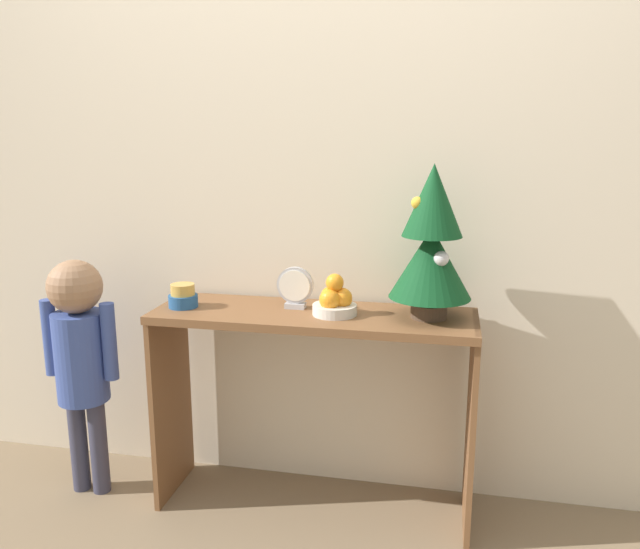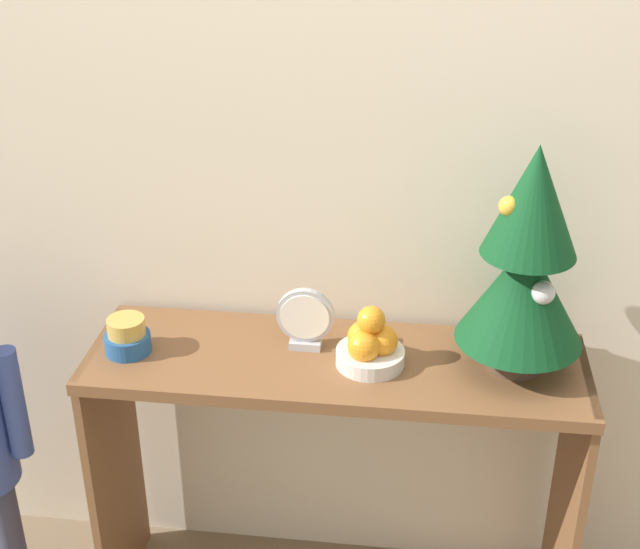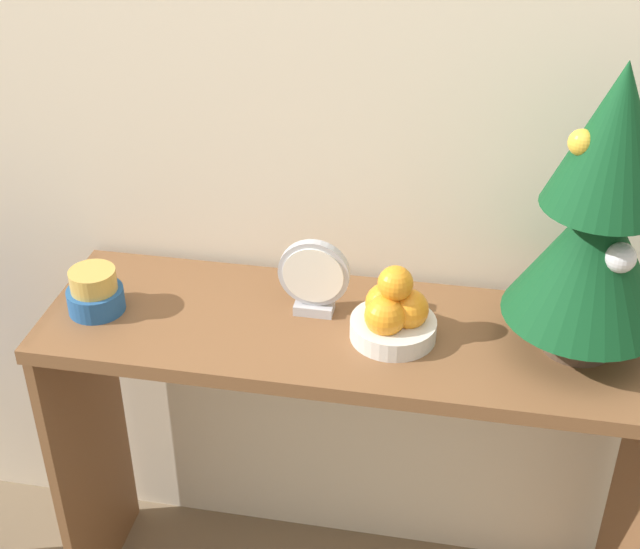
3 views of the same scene
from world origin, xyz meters
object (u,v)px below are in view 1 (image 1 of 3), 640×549
Objects in this scene: desk_clock at (295,288)px; singing_bowl at (183,297)px; child_figure at (80,347)px; mini_tree at (431,243)px; fruit_bowl at (334,301)px.

singing_bowl is at bearing -170.65° from desk_clock.
singing_bowl is 0.46m from child_figure.
mini_tree is at bearing 2.92° from singing_bowl.
mini_tree reaches higher than singing_bowl.
singing_bowl is (-0.57, -0.02, -0.01)m from fruit_bowl.
child_figure is at bearing -176.07° from fruit_bowl.
singing_bowl is 0.42m from desk_clock.
fruit_bowl is 0.17× the size of child_figure.
child_figure is at bearing -175.78° from mini_tree.
mini_tree is at bearing 5.09° from fruit_bowl.
mini_tree is 3.37× the size of fruit_bowl.
fruit_bowl is at bearing 3.93° from child_figure.
mini_tree reaches higher than child_figure.
mini_tree is 1.38m from child_figure.
desk_clock reaches higher than fruit_bowl.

